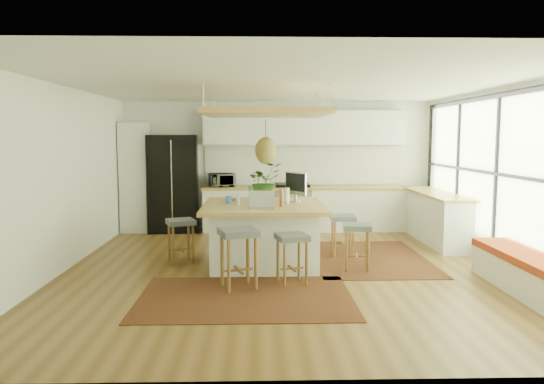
{
  "coord_description": "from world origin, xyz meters",
  "views": [
    {
      "loc": [
        -0.42,
        -7.43,
        1.95
      ],
      "look_at": [
        -0.2,
        0.5,
        1.1
      ],
      "focal_mm": 33.74,
      "sensor_mm": 36.0,
      "label": 1
    }
  ],
  "objects_px": {
    "island": "(264,234)",
    "stool_near_left": "(239,261)",
    "stool_near_right": "(292,258)",
    "stool_left_side": "(181,240)",
    "island_plant": "(264,185)",
    "fridge": "(174,187)",
    "monitor": "(296,186)",
    "stool_right_front": "(357,246)",
    "laptop": "(261,200)",
    "microwave": "(222,179)",
    "stool_right_back": "(343,234)"
  },
  "relations": [
    {
      "from": "island",
      "to": "stool_near_left",
      "type": "distance_m",
      "value": 1.36
    },
    {
      "from": "stool_near_right",
      "to": "stool_left_side",
      "type": "distance_m",
      "value": 2.04
    },
    {
      "from": "stool_left_side",
      "to": "island_plant",
      "type": "xyz_separation_m",
      "value": [
        1.3,
        0.48,
        0.81
      ]
    },
    {
      "from": "fridge",
      "to": "monitor",
      "type": "bearing_deg",
      "value": -51.86
    },
    {
      "from": "stool_right_front",
      "to": "fridge",
      "type": "bearing_deg",
      "value": 134.34
    },
    {
      "from": "stool_near_left",
      "to": "island_plant",
      "type": "relative_size",
      "value": 1.28
    },
    {
      "from": "stool_near_right",
      "to": "laptop",
      "type": "height_order",
      "value": "laptop"
    },
    {
      "from": "microwave",
      "to": "laptop",
      "type": "bearing_deg",
      "value": -95.93
    },
    {
      "from": "stool_right_front",
      "to": "microwave",
      "type": "bearing_deg",
      "value": 123.79
    },
    {
      "from": "stool_left_side",
      "to": "monitor",
      "type": "xyz_separation_m",
      "value": [
        1.8,
        0.18,
        0.83
      ]
    },
    {
      "from": "stool_near_right",
      "to": "stool_left_side",
      "type": "bearing_deg",
      "value": 144.18
    },
    {
      "from": "monitor",
      "to": "island_plant",
      "type": "xyz_separation_m",
      "value": [
        -0.5,
        0.3,
        -0.02
      ]
    },
    {
      "from": "stool_near_right",
      "to": "island_plant",
      "type": "distance_m",
      "value": 1.89
    },
    {
      "from": "laptop",
      "to": "stool_left_side",
      "type": "bearing_deg",
      "value": 156.18
    },
    {
      "from": "stool_right_front",
      "to": "microwave",
      "type": "xyz_separation_m",
      "value": [
        -2.2,
        3.29,
        0.74
      ]
    },
    {
      "from": "stool_near_right",
      "to": "stool_right_back",
      "type": "bearing_deg",
      "value": 59.77
    },
    {
      "from": "laptop",
      "to": "microwave",
      "type": "distance_m",
      "value": 3.45
    },
    {
      "from": "island",
      "to": "stool_right_front",
      "type": "distance_m",
      "value": 1.44
    },
    {
      "from": "stool_left_side",
      "to": "monitor",
      "type": "bearing_deg",
      "value": 5.57
    },
    {
      "from": "island",
      "to": "monitor",
      "type": "height_order",
      "value": "monitor"
    },
    {
      "from": "laptop",
      "to": "monitor",
      "type": "bearing_deg",
      "value": 55.82
    },
    {
      "from": "stool_near_right",
      "to": "stool_right_back",
      "type": "relative_size",
      "value": 1.0
    },
    {
      "from": "island",
      "to": "stool_right_front",
      "type": "xyz_separation_m",
      "value": [
        1.36,
        -0.45,
        -0.11
      ]
    },
    {
      "from": "laptop",
      "to": "island_plant",
      "type": "bearing_deg",
      "value": 88.77
    },
    {
      "from": "stool_near_right",
      "to": "stool_right_back",
      "type": "xyz_separation_m",
      "value": [
        0.95,
        1.63,
        0.0
      ]
    },
    {
      "from": "stool_left_side",
      "to": "microwave",
      "type": "distance_m",
      "value": 2.9
    },
    {
      "from": "stool_near_left",
      "to": "stool_near_right",
      "type": "height_order",
      "value": "stool_near_left"
    },
    {
      "from": "island",
      "to": "stool_near_right",
      "type": "height_order",
      "value": "island"
    },
    {
      "from": "island",
      "to": "monitor",
      "type": "distance_m",
      "value": 0.92
    },
    {
      "from": "stool_near_left",
      "to": "laptop",
      "type": "height_order",
      "value": "laptop"
    },
    {
      "from": "stool_near_right",
      "to": "stool_right_back",
      "type": "distance_m",
      "value": 1.88
    },
    {
      "from": "stool_near_left",
      "to": "fridge",
      "type": "bearing_deg",
      "value": 109.91
    },
    {
      "from": "stool_left_side",
      "to": "microwave",
      "type": "xyz_separation_m",
      "value": [
        0.45,
        2.77,
        0.74
      ]
    },
    {
      "from": "island",
      "to": "stool_right_back",
      "type": "bearing_deg",
      "value": 21.19
    },
    {
      "from": "microwave",
      "to": "island_plant",
      "type": "relative_size",
      "value": 0.82
    },
    {
      "from": "monitor",
      "to": "microwave",
      "type": "distance_m",
      "value": 2.92
    },
    {
      "from": "stool_near_right",
      "to": "island",
      "type": "bearing_deg",
      "value": 107.77
    },
    {
      "from": "fridge",
      "to": "laptop",
      "type": "distance_m",
      "value": 3.8
    },
    {
      "from": "stool_near_left",
      "to": "stool_right_front",
      "type": "xyz_separation_m",
      "value": [
        1.7,
        0.86,
        0.0
      ]
    },
    {
      "from": "fridge",
      "to": "stool_near_left",
      "type": "height_order",
      "value": "fridge"
    },
    {
      "from": "stool_right_back",
      "to": "monitor",
      "type": "bearing_deg",
      "value": -162.01
    },
    {
      "from": "laptop",
      "to": "island_plant",
      "type": "relative_size",
      "value": 0.62
    },
    {
      "from": "stool_right_front",
      "to": "stool_right_back",
      "type": "bearing_deg",
      "value": 93.15
    },
    {
      "from": "stool_near_left",
      "to": "island_plant",
      "type": "height_order",
      "value": "island_plant"
    },
    {
      "from": "island",
      "to": "laptop",
      "type": "xyz_separation_m",
      "value": [
        -0.05,
        -0.52,
        0.58
      ]
    },
    {
      "from": "fridge",
      "to": "stool_right_front",
      "type": "height_order",
      "value": "fridge"
    },
    {
      "from": "stool_left_side",
      "to": "microwave",
      "type": "height_order",
      "value": "microwave"
    },
    {
      "from": "laptop",
      "to": "stool_near_right",
      "type": "bearing_deg",
      "value": -53.9
    },
    {
      "from": "stool_near_left",
      "to": "microwave",
      "type": "height_order",
      "value": "microwave"
    },
    {
      "from": "fridge",
      "to": "stool_near_left",
      "type": "relative_size",
      "value": 2.55
    }
  ]
}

